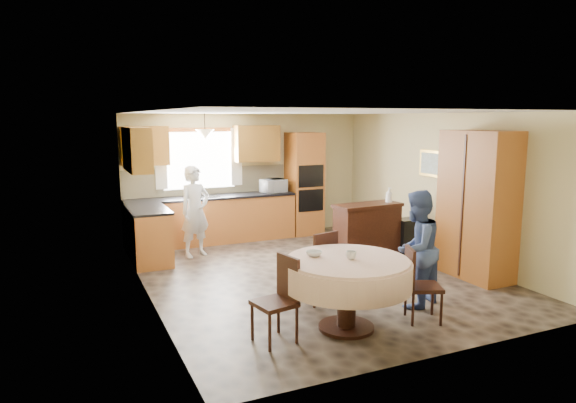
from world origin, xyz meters
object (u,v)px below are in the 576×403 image
(chair_right, at_px, (418,281))
(person_sink, at_px, (195,211))
(chair_back, at_px, (320,263))
(cupboard, at_px, (477,205))
(oven_tower, at_px, (304,184))
(chair_left, at_px, (280,295))
(dining_table, at_px, (347,274))
(sideboard, at_px, (367,231))
(person_dining, at_px, (416,249))

(chair_right, height_order, person_sink, person_sink)
(chair_back, xyz_separation_m, person_sink, (-0.91, 2.97, 0.27))
(cupboard, height_order, chair_right, cupboard)
(oven_tower, bearing_deg, person_sink, -161.54)
(cupboard, distance_m, chair_left, 3.79)
(chair_right, bearing_deg, person_sink, 45.48)
(oven_tower, height_order, dining_table, oven_tower)
(chair_back, relative_size, person_sink, 0.60)
(sideboard, distance_m, chair_left, 3.85)
(cupboard, distance_m, person_sink, 4.66)
(chair_back, relative_size, person_dining, 0.64)
(oven_tower, bearing_deg, chair_left, -118.76)
(sideboard, distance_m, person_dining, 2.52)
(person_sink, bearing_deg, oven_tower, -3.03)
(chair_left, bearing_deg, cupboard, 92.44)
(chair_back, height_order, person_sink, person_sink)
(cupboard, xyz_separation_m, dining_table, (-2.81, -0.92, -0.46))
(cupboard, relative_size, person_sink, 1.39)
(person_sink, bearing_deg, sideboard, -44.62)
(chair_back, distance_m, person_dining, 1.25)
(oven_tower, distance_m, dining_table, 5.03)
(chair_back, bearing_deg, person_sink, -87.38)
(chair_left, height_order, person_dining, person_dining)
(oven_tower, relative_size, dining_table, 1.45)
(dining_table, distance_m, chair_left, 0.83)
(cupboard, bearing_deg, chair_back, -179.22)
(dining_table, xyz_separation_m, chair_right, (0.90, -0.13, -0.15))
(chair_left, height_order, chair_right, chair_left)
(dining_table, distance_m, person_dining, 1.24)
(dining_table, bearing_deg, chair_back, 82.68)
(dining_table, bearing_deg, oven_tower, 69.67)
(dining_table, xyz_separation_m, chair_back, (0.11, 0.89, -0.12))
(chair_right, bearing_deg, chair_left, 106.92)
(person_dining, bearing_deg, dining_table, -9.00)
(sideboard, relative_size, chair_back, 1.26)
(oven_tower, relative_size, chair_back, 2.19)
(oven_tower, height_order, person_sink, oven_tower)
(person_dining, bearing_deg, oven_tower, -119.85)
(chair_back, bearing_deg, oven_tower, -127.57)
(chair_left, xyz_separation_m, chair_back, (0.93, 0.85, 0.01))
(chair_left, bearing_deg, sideboard, 121.74)
(dining_table, bearing_deg, person_dining, 13.78)
(sideboard, height_order, person_dining, person_dining)
(chair_left, relative_size, chair_back, 0.97)
(oven_tower, relative_size, person_sink, 1.32)
(sideboard, height_order, chair_left, chair_left)
(oven_tower, relative_size, person_dining, 1.40)
(cupboard, bearing_deg, person_dining, -158.71)
(sideboard, xyz_separation_m, dining_table, (-1.99, -2.66, 0.22))
(oven_tower, distance_m, chair_left, 5.35)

